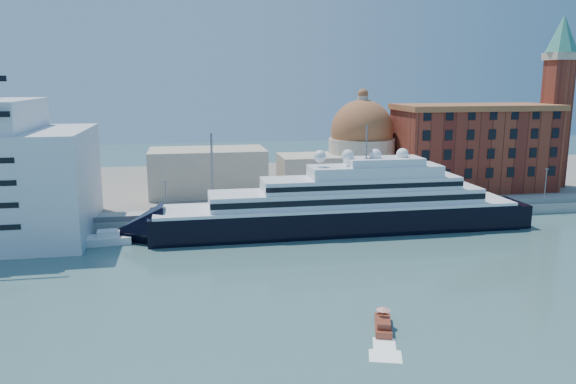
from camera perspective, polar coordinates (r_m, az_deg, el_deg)
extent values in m
plane|color=#335856|center=(97.91, 5.34, -7.66)|extent=(400.00, 400.00, 0.00)
cube|color=gray|center=(129.29, 1.28, -2.32)|extent=(180.00, 10.00, 2.50)
cube|color=slate|center=(168.81, -1.53, 0.85)|extent=(260.00, 72.00, 2.00)
cube|color=slate|center=(124.58, 1.71, -1.97)|extent=(180.00, 0.10, 1.20)
cube|color=black|center=(120.00, 5.04, -2.97)|extent=(78.11, 12.02, 6.51)
cone|color=black|center=(116.27, -14.91, -3.79)|extent=(10.01, 12.02, 12.02)
cube|color=black|center=(135.58, 21.18, -2.12)|extent=(6.01, 11.02, 6.01)
cube|color=white|center=(119.19, 5.07, -1.34)|extent=(76.11, 12.22, 0.60)
cube|color=white|center=(119.35, 6.02, -0.46)|extent=(58.08, 10.01, 3.00)
cube|color=black|center=(114.66, 6.72, -0.96)|extent=(58.08, 0.15, 1.20)
cube|color=white|center=(119.68, 7.42, 0.91)|extent=(42.06, 9.01, 2.60)
cube|color=white|center=(120.21, 8.82, 2.13)|extent=(28.04, 8.01, 2.40)
cube|color=white|center=(120.58, 9.75, 3.09)|extent=(16.02, 7.01, 1.60)
cylinder|color=slate|center=(118.73, 7.99, 5.07)|extent=(0.30, 0.30, 7.01)
sphere|color=white|center=(116.32, 3.26, 3.64)|extent=(2.60, 2.60, 2.60)
sphere|color=white|center=(117.88, 6.10, 3.69)|extent=(2.60, 2.60, 2.60)
sphere|color=white|center=(119.71, 8.87, 3.74)|extent=(2.60, 2.60, 2.60)
sphere|color=white|center=(121.82, 11.54, 3.78)|extent=(2.60, 2.60, 2.60)
cube|color=white|center=(116.85, -18.77, -4.74)|extent=(13.14, 5.21, 1.72)
cube|color=white|center=(116.32, -17.76, -4.03)|extent=(4.47, 2.98, 1.29)
cube|color=maroon|center=(75.90, 9.63, -13.31)|extent=(3.93, 6.67, 1.05)
cube|color=maroon|center=(74.57, 9.68, -13.02)|extent=(2.41, 3.02, 0.84)
cylinder|color=slate|center=(75.84, 9.65, -12.24)|extent=(0.06, 0.06, 1.69)
cone|color=red|center=(75.47, 9.67, -11.58)|extent=(1.90, 1.90, 0.42)
cube|color=brown|center=(162.00, 18.32, 4.12)|extent=(42.00, 18.00, 22.00)
cube|color=#955530|center=(161.07, 18.57, 8.18)|extent=(43.00, 19.00, 1.50)
cube|color=brown|center=(174.18, 25.44, 6.22)|extent=(6.00, 6.00, 35.00)
cube|color=beige|center=(173.85, 25.97, 12.29)|extent=(7.00, 7.00, 2.00)
cone|color=teal|center=(174.17, 26.15, 14.26)|extent=(8.40, 8.40, 10.00)
cylinder|color=beige|center=(156.17, 7.44, 2.87)|extent=(18.00, 18.00, 14.00)
sphere|color=#955530|center=(155.11, 7.52, 6.16)|extent=(17.00, 17.00, 17.00)
cylinder|color=beige|center=(154.60, 7.60, 9.11)|extent=(3.00, 3.00, 3.00)
cube|color=beige|center=(150.88, 2.58, 1.89)|extent=(18.00, 14.00, 10.00)
cube|color=beige|center=(149.02, -8.15, 2.05)|extent=(30.00, 16.00, 12.00)
cylinder|color=slate|center=(127.40, -25.87, -1.26)|extent=(0.24, 0.24, 8.00)
cube|color=slate|center=(126.65, -26.03, 0.55)|extent=(0.80, 0.30, 0.25)
cylinder|color=slate|center=(122.73, -12.27, -0.81)|extent=(0.24, 0.24, 8.00)
cube|color=slate|center=(121.95, -12.35, 1.07)|extent=(0.80, 0.30, 0.25)
cylinder|color=slate|center=(125.27, 1.57, -0.30)|extent=(0.24, 0.24, 8.00)
cube|color=slate|center=(124.51, 1.58, 1.54)|extent=(0.80, 0.30, 0.25)
cylinder|color=slate|center=(134.63, 14.16, 0.17)|extent=(0.24, 0.24, 8.00)
cube|color=slate|center=(133.92, 14.25, 1.89)|extent=(0.80, 0.30, 0.25)
cylinder|color=slate|center=(149.52, 24.69, 0.57)|extent=(0.24, 0.24, 8.00)
cube|color=slate|center=(148.88, 24.82, 2.12)|extent=(0.80, 0.30, 0.25)
cylinder|color=slate|center=(123.81, -7.71, 1.81)|extent=(0.50, 0.50, 18.00)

